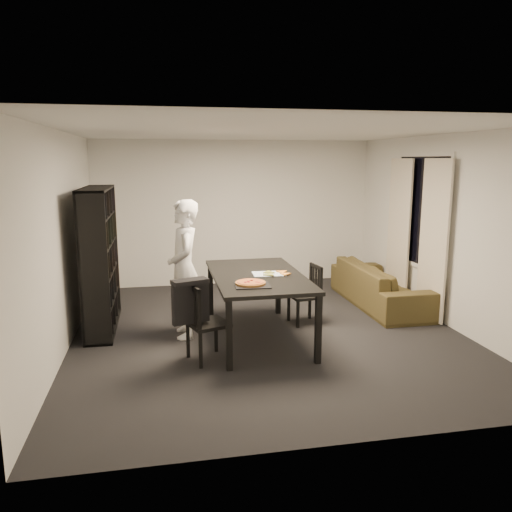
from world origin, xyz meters
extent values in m
cube|color=black|center=(0.00, 0.00, 0.00)|extent=(5.00, 5.50, 0.01)
cube|color=white|center=(0.00, 0.00, 2.60)|extent=(5.00, 5.50, 0.01)
cube|color=white|center=(0.00, 2.75, 1.30)|extent=(5.00, 0.01, 2.60)
cube|color=white|center=(0.00, -2.75, 1.30)|extent=(5.00, 0.01, 2.60)
cube|color=white|center=(-2.50, 0.00, 1.30)|extent=(0.01, 5.50, 2.60)
cube|color=white|center=(2.50, 0.00, 1.30)|extent=(0.01, 5.50, 2.60)
cube|color=black|center=(2.48, 0.60, 1.50)|extent=(0.02, 1.40, 1.60)
cube|color=white|center=(2.48, 0.60, 1.50)|extent=(0.03, 1.52, 1.72)
cube|color=beige|center=(2.40, 0.08, 1.15)|extent=(0.03, 0.70, 2.25)
cube|color=beige|center=(2.40, 1.12, 1.15)|extent=(0.03, 0.70, 2.25)
cube|color=black|center=(-2.16, 0.60, 0.95)|extent=(0.35, 1.50, 1.90)
cube|color=black|center=(-0.17, -0.19, 0.81)|extent=(1.11, 2.00, 0.04)
cube|color=black|center=(-0.67, -1.14, 0.40)|extent=(0.07, 0.07, 0.79)
cube|color=black|center=(0.33, -1.14, 0.40)|extent=(0.07, 0.07, 0.79)
cube|color=black|center=(-0.67, 0.76, 0.40)|extent=(0.07, 0.07, 0.79)
cube|color=black|center=(0.33, 0.76, 0.40)|extent=(0.07, 0.07, 0.79)
cube|color=black|center=(-0.86, -0.80, 0.43)|extent=(0.53, 0.53, 0.04)
cube|color=black|center=(-1.04, -0.86, 0.67)|extent=(0.17, 0.41, 0.45)
cube|color=black|center=(-1.04, -0.86, 0.88)|extent=(0.16, 0.39, 0.05)
cube|color=black|center=(-0.63, -0.91, 0.20)|extent=(0.04, 0.04, 0.41)
cube|color=black|center=(-0.75, -0.57, 0.20)|extent=(0.04, 0.04, 0.41)
cube|color=black|center=(-0.97, -1.02, 0.20)|extent=(0.04, 0.04, 0.41)
cube|color=black|center=(-1.09, -0.69, 0.20)|extent=(0.04, 0.04, 0.41)
cube|color=black|center=(0.58, 0.25, 0.39)|extent=(0.43, 0.43, 0.04)
cube|color=black|center=(0.75, 0.27, 0.61)|extent=(0.09, 0.38, 0.41)
cube|color=black|center=(0.75, 0.27, 0.80)|extent=(0.07, 0.36, 0.05)
cube|color=black|center=(0.40, 0.39, 0.19)|extent=(0.04, 0.04, 0.37)
cube|color=black|center=(0.44, 0.06, 0.19)|extent=(0.04, 0.04, 0.37)
cube|color=black|center=(0.72, 0.43, 0.19)|extent=(0.04, 0.04, 0.37)
cube|color=black|center=(0.77, 0.11, 0.19)|extent=(0.04, 0.04, 0.37)
cube|color=black|center=(-1.06, -0.86, 0.70)|extent=(0.42, 0.21, 0.45)
cube|color=black|center=(-1.06, -0.86, 0.95)|extent=(0.43, 0.29, 0.05)
imported|color=white|center=(-1.07, 0.06, 0.88)|extent=(0.46, 0.67, 1.77)
cube|color=black|center=(-0.34, -0.76, 0.84)|extent=(0.42, 0.34, 0.01)
cylinder|color=#AF6D33|center=(-0.35, -0.72, 0.86)|extent=(0.35, 0.35, 0.02)
cylinder|color=#CF7435|center=(-0.35, -0.72, 0.87)|extent=(0.31, 0.31, 0.01)
cube|color=white|center=(-0.03, -0.22, 0.84)|extent=(0.42, 0.32, 0.01)
imported|color=#3E2F18|center=(2.02, 0.88, 0.32)|extent=(0.86, 2.21, 0.64)
camera|label=1|loc=(-1.37, -6.20, 2.26)|focal=35.00mm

